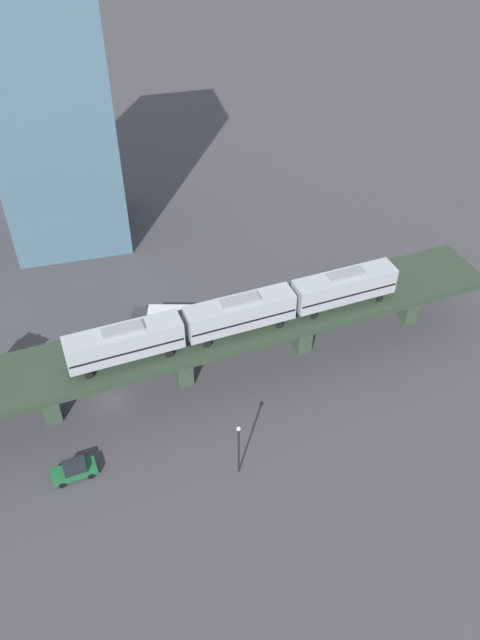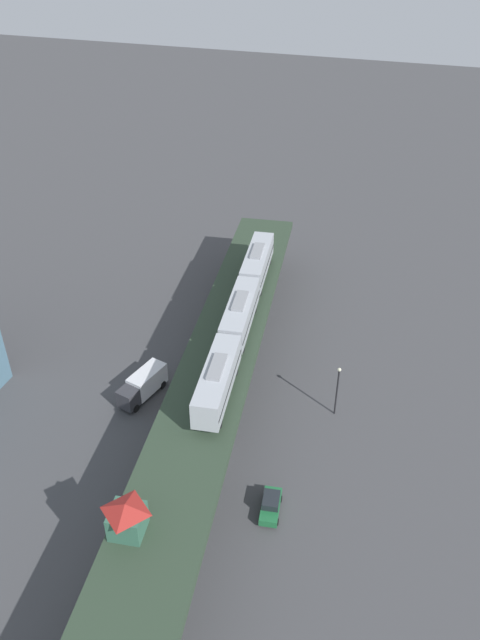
{
  "view_description": "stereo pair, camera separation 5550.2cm",
  "coord_description": "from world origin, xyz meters",
  "px_view_note": "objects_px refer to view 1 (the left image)",
  "views": [
    {
      "loc": [
        -48.6,
        -2.55,
        53.1
      ],
      "look_at": [
        0.44,
        -14.91,
        8.6
      ],
      "focal_mm": 35.0,
      "sensor_mm": 36.0,
      "label": 1
    },
    {
      "loc": [
        -18.51,
        44.07,
        51.59
      ],
      "look_at": [
        0.44,
        -14.91,
        8.6
      ],
      "focal_mm": 35.0,
      "sensor_mm": 36.0,
      "label": 2
    }
  ],
  "objects_px": {
    "subway_train": "(240,313)",
    "street_car_green": "(74,470)",
    "delivery_truck": "(163,319)",
    "street_lamp": "(239,446)",
    "office_tower": "(52,119)"
  },
  "relations": [
    {
      "from": "street_lamp",
      "to": "delivery_truck",
      "type": "bearing_deg",
      "value": 9.98
    },
    {
      "from": "office_tower",
      "to": "delivery_truck",
      "type": "bearing_deg",
      "value": -159.14
    },
    {
      "from": "street_car_green",
      "to": "delivery_truck",
      "type": "distance_m",
      "value": 22.91
    },
    {
      "from": "delivery_truck",
      "to": "office_tower",
      "type": "xyz_separation_m",
      "value": [
        25.69,
        9.79,
        16.24
      ]
    },
    {
      "from": "delivery_truck",
      "to": "office_tower",
      "type": "height_order",
      "value": "office_tower"
    },
    {
      "from": "subway_train",
      "to": "street_car_green",
      "type": "bearing_deg",
      "value": 116.01
    },
    {
      "from": "subway_train",
      "to": "office_tower",
      "type": "xyz_separation_m",
      "value": [
        35.75,
        17.22,
        8.36
      ]
    },
    {
      "from": "subway_train",
      "to": "street_lamp",
      "type": "relative_size",
      "value": 5.37
    },
    {
      "from": "delivery_truck",
      "to": "street_lamp",
      "type": "distance_m",
      "value": 23.47
    },
    {
      "from": "street_car_green",
      "to": "delivery_truck",
      "type": "relative_size",
      "value": 0.61
    },
    {
      "from": "subway_train",
      "to": "street_car_green",
      "type": "xyz_separation_m",
      "value": [
        -9.46,
        19.39,
        -8.7
      ]
    },
    {
      "from": "subway_train",
      "to": "delivery_truck",
      "type": "relative_size",
      "value": 4.95
    },
    {
      "from": "street_lamp",
      "to": "office_tower",
      "type": "height_order",
      "value": "office_tower"
    },
    {
      "from": "street_car_green",
      "to": "delivery_truck",
      "type": "bearing_deg",
      "value": -31.48
    },
    {
      "from": "subway_train",
      "to": "office_tower",
      "type": "relative_size",
      "value": 1.04
    }
  ]
}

